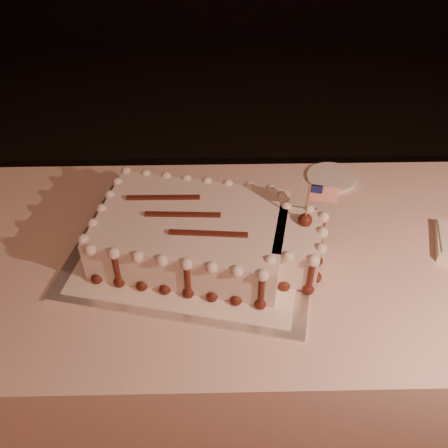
{
  "coord_description": "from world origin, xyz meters",
  "views": [
    {
      "loc": [
        -0.33,
        -0.32,
        1.67
      ],
      "look_at": [
        -0.31,
        0.6,
        0.84
      ],
      "focal_mm": 40.0,
      "sensor_mm": 36.0,
      "label": 1
    }
  ],
  "objects_px": {
    "banquet_table": "(322,336)",
    "side_plate": "(331,177)",
    "cake_board": "(193,250)",
    "sheet_cake": "(205,235)"
  },
  "relations": [
    {
      "from": "side_plate",
      "to": "sheet_cake",
      "type": "bearing_deg",
      "value": -140.63
    },
    {
      "from": "sheet_cake",
      "to": "side_plate",
      "type": "height_order",
      "value": "sheet_cake"
    },
    {
      "from": "banquet_table",
      "to": "side_plate",
      "type": "distance_m",
      "value": 0.5
    },
    {
      "from": "banquet_table",
      "to": "cake_board",
      "type": "distance_m",
      "value": 0.54
    },
    {
      "from": "banquet_table",
      "to": "cake_board",
      "type": "height_order",
      "value": "cake_board"
    },
    {
      "from": "banquet_table",
      "to": "side_plate",
      "type": "xyz_separation_m",
      "value": [
        0.03,
        0.31,
        0.38
      ]
    },
    {
      "from": "banquet_table",
      "to": "sheet_cake",
      "type": "height_order",
      "value": "sheet_cake"
    },
    {
      "from": "cake_board",
      "to": "sheet_cake",
      "type": "distance_m",
      "value": 0.07
    },
    {
      "from": "banquet_table",
      "to": "sheet_cake",
      "type": "distance_m",
      "value": 0.56
    },
    {
      "from": "banquet_table",
      "to": "side_plate",
      "type": "relative_size",
      "value": 15.88
    }
  ]
}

